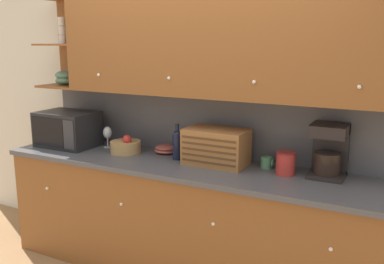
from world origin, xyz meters
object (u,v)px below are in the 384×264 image
wine_glass (107,133)px  storage_canister (286,163)px  bread_box (216,147)px  bowl_stack_on_counter (166,149)px  mug (267,163)px  fruit_basket (126,146)px  microwave (68,129)px  wine_bottle (177,143)px  coffee_maker (329,150)px

wine_glass → storage_canister: 1.63m
wine_glass → bread_box: 1.08m
wine_glass → bowl_stack_on_counter: wine_glass is taller
mug → storage_canister: 0.19m
mug → fruit_basket: bearing=-174.3°
fruit_basket → storage_canister: (1.37, 0.03, 0.03)m
bowl_stack_on_counter → mug: mug is taller
microwave → wine_glass: bearing=19.5°
wine_bottle → mug: wine_bottle is taller
fruit_basket → storage_canister: size_ratio=1.57×
bread_box → microwave: bearing=-176.8°
bowl_stack_on_counter → wine_bottle: size_ratio=0.68×
microwave → storage_canister: bearing=2.3°
fruit_basket → mug: bearing=5.7°
coffee_maker → wine_glass: bearing=-178.3°
storage_canister → coffee_maker: bearing=20.1°
bread_box → coffee_maker: coffee_maker is taller
fruit_basket → bowl_stack_on_counter: size_ratio=1.33×
wine_glass → wine_bottle: bearing=-4.2°
mug → coffee_maker: 0.46m
bread_box → storage_canister: bread_box is taller
microwave → mug: bearing=5.2°
bread_box → wine_bottle: bearing=-178.3°
microwave → fruit_basket: size_ratio=1.99×
mug → coffee_maker: bearing=1.7°
bowl_stack_on_counter → storage_canister: bearing=-6.4°
fruit_basket → mug: fruit_basket is taller
wine_bottle → coffee_maker: coffee_maker is taller
fruit_basket → coffee_maker: 1.65m
microwave → fruit_basket: bearing=4.2°
microwave → coffee_maker: size_ratio=1.38×
bowl_stack_on_counter → bread_box: (0.52, -0.12, 0.10)m
fruit_basket → storage_canister: storage_canister is taller
bread_box → wine_glass: bearing=177.7°
wine_glass → bread_box: bread_box is taller
fruit_basket → wine_bottle: bearing=2.9°
bowl_stack_on_counter → mug: size_ratio=2.01×
microwave → storage_canister: (1.98, 0.08, -0.07)m
microwave → fruit_basket: microwave is taller
wine_bottle → mug: 0.73m
bowl_stack_on_counter → wine_bottle: wine_bottle is taller
bowl_stack_on_counter → mug: 0.90m
wine_glass → storage_canister: bearing=-1.6°
fruit_basket → bowl_stack_on_counter: 0.34m
wine_bottle → microwave: bearing=-176.4°
microwave → mug: size_ratio=5.30×
microwave → wine_bottle: (1.10, 0.07, -0.02)m
bowl_stack_on_counter → storage_canister: (1.06, -0.12, 0.05)m
fruit_basket → wine_bottle: size_ratio=0.90×
wine_glass → mug: size_ratio=1.94×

